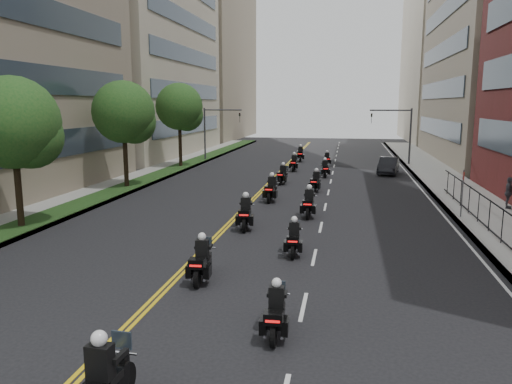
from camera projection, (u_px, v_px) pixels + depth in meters
sidewalk_right at (463, 195)px, 32.91m from camera, size 4.00×90.00×0.15m
sidewalk_left at (123, 185)px, 37.13m from camera, size 4.00×90.00×0.15m
grass_strip at (133, 184)px, 36.97m from camera, size 2.00×90.00×0.04m
building_right_far at (457, 60)px, 80.31m from camera, size 15.00×28.00×26.00m
building_left_mid at (122, 8)px, 58.19m from camera, size 16.11×28.00×34.00m
building_left_far at (198, 64)px, 87.96m from camera, size 16.00×28.00×26.00m
iron_fence at (510, 232)px, 20.34m from camera, size 0.05×28.00×1.50m
street_trees at (87, 119)px, 29.88m from camera, size 4.40×38.40×7.98m
traffic_signal_right at (401, 128)px, 49.17m from camera, size 4.09×0.20×5.60m
traffic_signal_left at (213, 126)px, 52.53m from camera, size 4.09×0.20×5.60m
motorcycle_1 at (276, 313)px, 13.13m from camera, size 0.49×2.10×1.55m
motorcycle_2 at (202, 262)px, 17.21m from camera, size 0.59×2.28×1.68m
motorcycle_3 at (294, 240)px, 20.20m from camera, size 0.50×2.13×1.57m
motorcycle_4 at (246, 214)px, 24.39m from camera, size 0.72×2.44×1.80m
motorcycle_5 at (309, 204)px, 26.93m from camera, size 0.55×2.38×1.76m
motorcycle_6 at (272, 190)px, 31.26m from camera, size 0.57×2.46×1.81m
motorcycle_7 at (316, 182)px, 34.70m from camera, size 0.66×2.21×1.63m
motorcycle_8 at (283, 175)px, 38.01m from camera, size 0.64×2.24×1.65m
motorcycle_9 at (325, 169)px, 41.60m from camera, size 0.64×2.19×1.62m
motorcycle_10 at (294, 164)px, 45.36m from camera, size 0.53×2.30×1.70m
motorcycle_11 at (327, 160)px, 48.94m from camera, size 0.59×2.08×1.53m
motorcycle_12 at (300, 155)px, 52.79m from camera, size 0.61×2.45×1.81m
parked_sedan at (389, 166)px, 43.43m from camera, size 2.26×4.57×1.44m
pedestrian_c at (509, 193)px, 28.34m from camera, size 0.73×1.14×1.80m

